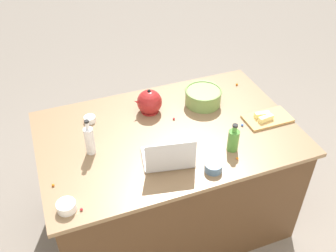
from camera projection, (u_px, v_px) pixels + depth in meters
name	position (u px, v px, depth m)	size (l,w,h in m)	color
ground_plane	(168.00, 216.00, 3.14)	(12.00, 12.00, 0.00)	slate
island_counter	(168.00, 178.00, 2.86)	(1.73, 1.12, 0.90)	#4C331E
laptop	(169.00, 157.00, 2.32)	(0.35, 0.28, 0.22)	#B7B7BC
mixing_bowl_large	(203.00, 97.00, 2.80)	(0.27, 0.27, 0.12)	#72934C
bottle_vinegar	(90.00, 140.00, 2.36)	(0.06, 0.06, 0.25)	white
bottle_olive	(233.00, 140.00, 2.39)	(0.07, 0.07, 0.20)	#4C8C38
kettle	(149.00, 102.00, 2.71)	(0.21, 0.18, 0.20)	maroon
cutting_board	(267.00, 119.00, 2.68)	(0.33, 0.18, 0.02)	tan
butter_stick_left	(262.00, 115.00, 2.67)	(0.11, 0.04, 0.04)	#F4E58C
butter_stick_right	(266.00, 118.00, 2.64)	(0.11, 0.04, 0.04)	#F4E58C
ramekin_small	(213.00, 167.00, 2.28)	(0.11, 0.11, 0.05)	slate
ramekin_medium	(66.00, 206.00, 2.04)	(0.11, 0.11, 0.05)	white
ramekin_wide	(90.00, 119.00, 2.66)	(0.08, 0.08, 0.04)	white
candy_0	(174.00, 119.00, 2.68)	(0.02, 0.02, 0.02)	red
candy_1	(237.00, 84.00, 3.03)	(0.02, 0.02, 0.02)	orange
candy_2	(242.00, 125.00, 2.62)	(0.02, 0.02, 0.02)	blue
candy_3	(237.00, 158.00, 2.36)	(0.02, 0.02, 0.02)	orange
candy_4	(81.00, 209.00, 2.05)	(0.02, 0.02, 0.02)	red
candy_5	(146.00, 163.00, 2.33)	(0.02, 0.02, 0.02)	blue
candy_6	(53.00, 185.00, 2.19)	(0.02, 0.02, 0.02)	orange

